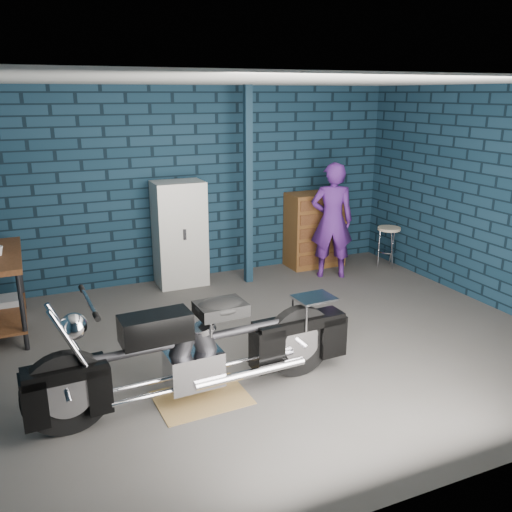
{
  "coord_description": "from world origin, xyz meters",
  "views": [
    {
      "loc": [
        -2.29,
        -4.83,
        2.6
      ],
      "look_at": [
        -0.05,
        0.3,
        0.91
      ],
      "focal_mm": 38.0,
      "sensor_mm": 36.0,
      "label": 1
    }
  ],
  "objects_px": {
    "storage_bin": "(3,310)",
    "tool_chest": "(315,230)",
    "motorcycle": "(200,342)",
    "person": "(332,221)",
    "shop_stool": "(388,247)",
    "locker": "(180,234)"
  },
  "relations": [
    {
      "from": "storage_bin",
      "to": "tool_chest",
      "type": "bearing_deg",
      "value": 5.65
    },
    {
      "from": "motorcycle",
      "to": "tool_chest",
      "type": "height_order",
      "value": "tool_chest"
    },
    {
      "from": "person",
      "to": "tool_chest",
      "type": "xyz_separation_m",
      "value": [
        0.05,
        0.54,
        -0.26
      ]
    },
    {
      "from": "motorcycle",
      "to": "tool_chest",
      "type": "relative_size",
      "value": 2.17
    },
    {
      "from": "motorcycle",
      "to": "shop_stool",
      "type": "xyz_separation_m",
      "value": [
        3.82,
        2.47,
        -0.23
      ]
    },
    {
      "from": "person",
      "to": "tool_chest",
      "type": "bearing_deg",
      "value": -71.11
    },
    {
      "from": "shop_stool",
      "to": "person",
      "type": "bearing_deg",
      "value": -178.92
    },
    {
      "from": "person",
      "to": "motorcycle",
      "type": "bearing_deg",
      "value": 65.1
    },
    {
      "from": "person",
      "to": "shop_stool",
      "type": "xyz_separation_m",
      "value": [
        1.04,
        0.02,
        -0.52
      ]
    },
    {
      "from": "motorcycle",
      "to": "storage_bin",
      "type": "bearing_deg",
      "value": 119.81
    },
    {
      "from": "tool_chest",
      "to": "shop_stool",
      "type": "height_order",
      "value": "tool_chest"
    },
    {
      "from": "locker",
      "to": "shop_stool",
      "type": "height_order",
      "value": "locker"
    },
    {
      "from": "storage_bin",
      "to": "shop_stool",
      "type": "distance_m",
      "value": 5.44
    },
    {
      "from": "motorcycle",
      "to": "tool_chest",
      "type": "xyz_separation_m",
      "value": [
        2.83,
        2.99,
        0.03
      ]
    },
    {
      "from": "tool_chest",
      "to": "shop_stool",
      "type": "bearing_deg",
      "value": -27.9
    },
    {
      "from": "person",
      "to": "storage_bin",
      "type": "relative_size",
      "value": 3.6
    },
    {
      "from": "locker",
      "to": "tool_chest",
      "type": "distance_m",
      "value": 2.15
    },
    {
      "from": "motorcycle",
      "to": "locker",
      "type": "distance_m",
      "value": 3.07
    },
    {
      "from": "tool_chest",
      "to": "shop_stool",
      "type": "distance_m",
      "value": 1.15
    },
    {
      "from": "shop_stool",
      "to": "locker",
      "type": "bearing_deg",
      "value": 170.52
    },
    {
      "from": "storage_bin",
      "to": "person",
      "type": "bearing_deg",
      "value": -1.34
    },
    {
      "from": "locker",
      "to": "shop_stool",
      "type": "xyz_separation_m",
      "value": [
        3.14,
        -0.52,
        -0.41
      ]
    }
  ]
}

